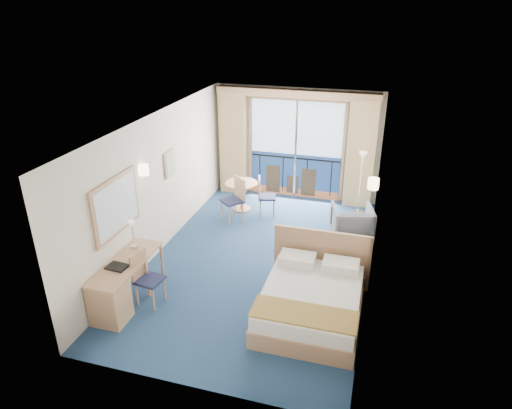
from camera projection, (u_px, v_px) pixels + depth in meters
name	position (u px, v px, depth m)	size (l,w,h in m)	color
floor	(260.00, 260.00, 8.74)	(6.50, 6.50, 0.00)	navy
room_walls	(260.00, 173.00, 8.00)	(4.04, 6.54, 2.72)	beige
balcony_door	(295.00, 152.00, 11.07)	(2.36, 0.03, 2.52)	navy
curtain_left	(233.00, 144.00, 11.28)	(0.65, 0.22, 2.55)	tan
curtain_right	(361.00, 155.00, 10.50)	(0.65, 0.22, 2.55)	tan
pelmet	(297.00, 94.00, 10.37)	(3.80, 0.25, 0.18)	tan
mirror	(116.00, 206.00, 7.28)	(0.05, 1.25, 0.95)	tan
wall_print	(170.00, 164.00, 8.96)	(0.04, 0.42, 0.52)	tan
sconce_left	(144.00, 170.00, 7.93)	(0.18, 0.18, 0.18)	#FFECB2
sconce_right	(373.00, 184.00, 7.35)	(0.18, 0.18, 0.18)	#FFECB2
bed	(312.00, 299.00, 7.12)	(1.65, 1.97, 1.04)	tan
nightstand	(354.00, 260.00, 8.16)	(0.45, 0.43, 0.59)	tan
phone	(355.00, 243.00, 8.07)	(0.20, 0.16, 0.09)	white
armchair	(352.00, 223.00, 9.34)	(0.79, 0.82, 0.74)	#4C535C
floor_lamp	(362.00, 167.00, 10.22)	(0.20, 0.20, 1.47)	silver
desk	(114.00, 294.00, 7.04)	(0.54, 1.56, 0.73)	tan
desk_chair	(145.00, 275.00, 7.34)	(0.45, 0.44, 0.91)	#1E2447
folder	(117.00, 267.00, 7.13)	(0.32, 0.24, 0.03)	black
desk_lamp	(132.00, 229.00, 7.56)	(0.13, 0.13, 0.48)	silver
round_table	(242.00, 189.00, 10.60)	(0.75, 0.75, 0.68)	tan
table_chair_a	(264.00, 194.00, 10.37)	(0.48, 0.47, 0.89)	#1E2447
table_chair_b	(235.00, 197.00, 10.09)	(0.61, 0.61, 0.99)	#1E2447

